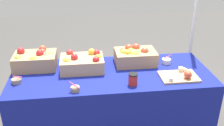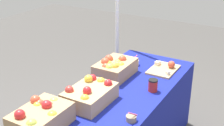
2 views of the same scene
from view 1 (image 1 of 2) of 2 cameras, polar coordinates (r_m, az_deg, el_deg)
name	(u,v)px [view 1 (image 1 of 2)]	position (r m, az deg, el deg)	size (l,w,h in m)	color
table	(112,105)	(2.69, -0.10, -9.11)	(1.90, 0.76, 0.74)	navy
apple_crate_left	(36,60)	(2.68, -16.28, 0.67)	(0.41, 0.29, 0.20)	tan
apple_crate_middle	(82,63)	(2.55, -6.46, 0.07)	(0.41, 0.29, 0.18)	tan
apple_crate_right	(135,56)	(2.67, 4.94, 1.56)	(0.41, 0.28, 0.18)	tan
cutting_board_front	(180,76)	(2.48, 14.64, -2.74)	(0.34, 0.24, 0.09)	tan
sample_bowl_near	(75,89)	(2.22, -8.03, -5.59)	(0.09, 0.08, 0.10)	gray
sample_bowl_mid	(166,61)	(2.73, 11.75, 0.40)	(0.09, 0.09, 0.10)	silver
sample_bowl_far	(17,81)	(2.47, -20.05, -3.66)	(0.09, 0.10, 0.10)	gray
coffee_cup	(133,79)	(2.28, 4.58, -3.54)	(0.08, 0.08, 0.11)	red
tent_pole	(195,12)	(3.18, 17.66, 10.54)	(0.04, 0.04, 2.29)	white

